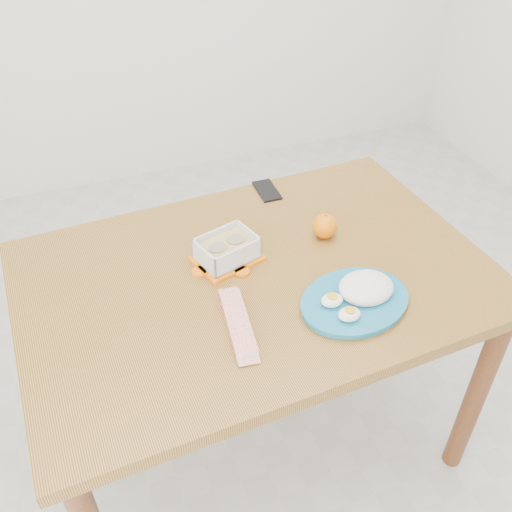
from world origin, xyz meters
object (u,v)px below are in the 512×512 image
object	(u,v)px
dining_table	(256,298)
smartphone	(267,190)
food_container	(227,250)
rice_plate	(359,295)
orange_fruit	(325,226)

from	to	relation	value
dining_table	smartphone	size ratio (longest dim) A/B	10.45
food_container	rice_plate	bearing A→B (deg)	-63.74
orange_fruit	rice_plate	bearing A→B (deg)	-98.69
food_container	orange_fruit	world-z (taller)	food_container
dining_table	food_container	size ratio (longest dim) A/B	6.29
rice_plate	smartphone	distance (m)	0.57
food_container	orange_fruit	size ratio (longest dim) A/B	2.82
dining_table	rice_plate	distance (m)	0.31
orange_fruit	rice_plate	distance (m)	0.29
dining_table	smartphone	bearing A→B (deg)	61.32
smartphone	orange_fruit	bearing A→B (deg)	-74.95
rice_plate	smartphone	xyz separation A→B (m)	(-0.03, 0.57, -0.02)
dining_table	food_container	bearing A→B (deg)	121.73
smartphone	dining_table	bearing A→B (deg)	-114.17
dining_table	orange_fruit	bearing A→B (deg)	15.91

